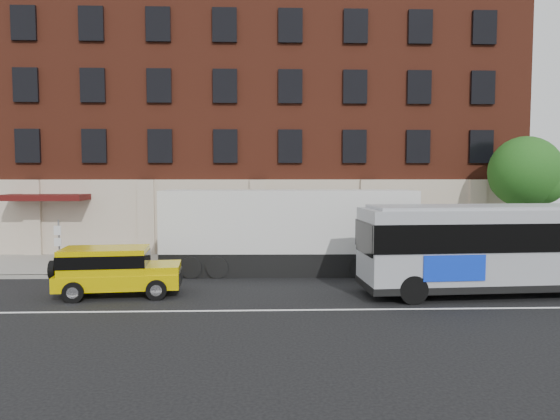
{
  "coord_description": "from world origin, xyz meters",
  "views": [
    {
      "loc": [
        0.25,
        -15.91,
        4.44
      ],
      "look_at": [
        0.98,
        5.5,
        2.94
      ],
      "focal_mm": 32.82,
      "sensor_mm": 36.0,
      "label": 1
    }
  ],
  "objects_px": {
    "street_tree": "(526,175)",
    "yellow_suv": "(113,268)",
    "shipping_container": "(288,232)",
    "city_bus": "(523,245)",
    "sign_pole": "(59,244)"
  },
  "relations": [
    {
      "from": "street_tree",
      "to": "yellow_suv",
      "type": "height_order",
      "value": "street_tree"
    },
    {
      "from": "shipping_container",
      "to": "yellow_suv",
      "type": "bearing_deg",
      "value": -148.56
    },
    {
      "from": "street_tree",
      "to": "shipping_container",
      "type": "height_order",
      "value": "street_tree"
    },
    {
      "from": "yellow_suv",
      "to": "street_tree",
      "type": "bearing_deg",
      "value": 19.74
    },
    {
      "from": "street_tree",
      "to": "city_bus",
      "type": "height_order",
      "value": "street_tree"
    },
    {
      "from": "sign_pole",
      "to": "shipping_container",
      "type": "relative_size",
      "value": 0.22
    },
    {
      "from": "sign_pole",
      "to": "yellow_suv",
      "type": "distance_m",
      "value": 4.74
    },
    {
      "from": "street_tree",
      "to": "yellow_suv",
      "type": "distance_m",
      "value": 20.21
    },
    {
      "from": "sign_pole",
      "to": "shipping_container",
      "type": "height_order",
      "value": "shipping_container"
    },
    {
      "from": "sign_pole",
      "to": "city_bus",
      "type": "height_order",
      "value": "city_bus"
    },
    {
      "from": "sign_pole",
      "to": "yellow_suv",
      "type": "xyz_separation_m",
      "value": [
        3.29,
        -3.39,
        -0.44
      ]
    },
    {
      "from": "city_bus",
      "to": "shipping_container",
      "type": "xyz_separation_m",
      "value": [
        -8.49,
        4.24,
        0.02
      ]
    },
    {
      "from": "yellow_suv",
      "to": "city_bus",
      "type": "bearing_deg",
      "value": -0.75
    },
    {
      "from": "city_bus",
      "to": "sign_pole",
      "type": "bearing_deg",
      "value": 168.97
    },
    {
      "from": "sign_pole",
      "to": "city_bus",
      "type": "distance_m",
      "value": 18.75
    }
  ]
}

